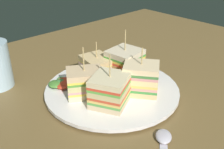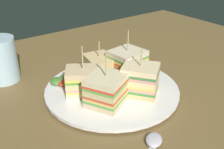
{
  "view_description": "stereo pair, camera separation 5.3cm",
  "coord_description": "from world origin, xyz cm",
  "px_view_note": "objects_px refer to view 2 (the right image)",
  "views": [
    {
      "loc": [
        32.52,
        34.74,
        28.75
      ],
      "look_at": [
        0.0,
        0.0,
        4.24
      ],
      "focal_mm": 43.1,
      "sensor_mm": 36.0,
      "label": 1
    },
    {
      "loc": [
        28.42,
        38.17,
        28.75
      ],
      "look_at": [
        0.0,
        0.0,
        4.24
      ],
      "focal_mm": 43.1,
      "sensor_mm": 36.0,
      "label": 2
    }
  ],
  "objects_px": {
    "plate": "(112,90)",
    "sandwich_wedge_4": "(127,64)",
    "sandwich_wedge_2": "(106,90)",
    "sandwich_wedge_0": "(100,67)",
    "sandwich_wedge_1": "(84,81)",
    "spoon": "(152,148)",
    "drinking_glass": "(1,63)",
    "sandwich_wedge_3": "(140,80)",
    "chip_pile": "(106,82)"
  },
  "relations": [
    {
      "from": "drinking_glass",
      "to": "sandwich_wedge_3",
      "type": "bearing_deg",
      "value": 128.44
    },
    {
      "from": "sandwich_wedge_4",
      "to": "drinking_glass",
      "type": "height_order",
      "value": "sandwich_wedge_4"
    },
    {
      "from": "sandwich_wedge_3",
      "to": "chip_pile",
      "type": "height_order",
      "value": "sandwich_wedge_3"
    },
    {
      "from": "sandwich_wedge_1",
      "to": "spoon",
      "type": "xyz_separation_m",
      "value": [
        -0.0,
        0.19,
        -0.03
      ]
    },
    {
      "from": "spoon",
      "to": "sandwich_wedge_2",
      "type": "bearing_deg",
      "value": 47.37
    },
    {
      "from": "plate",
      "to": "sandwich_wedge_4",
      "type": "distance_m",
      "value": 0.07
    },
    {
      "from": "plate",
      "to": "spoon",
      "type": "distance_m",
      "value": 0.18
    },
    {
      "from": "plate",
      "to": "sandwich_wedge_2",
      "type": "height_order",
      "value": "sandwich_wedge_2"
    },
    {
      "from": "sandwich_wedge_0",
      "to": "sandwich_wedge_1",
      "type": "xyz_separation_m",
      "value": [
        0.06,
        0.04,
        0.0
      ]
    },
    {
      "from": "sandwich_wedge_4",
      "to": "sandwich_wedge_3",
      "type": "bearing_deg",
      "value": 63.02
    },
    {
      "from": "chip_pile",
      "to": "drinking_glass",
      "type": "distance_m",
      "value": 0.24
    },
    {
      "from": "sandwich_wedge_0",
      "to": "drinking_glass",
      "type": "relative_size",
      "value": 0.82
    },
    {
      "from": "sandwich_wedge_1",
      "to": "spoon",
      "type": "bearing_deg",
      "value": -56.64
    },
    {
      "from": "plate",
      "to": "spoon",
      "type": "xyz_separation_m",
      "value": [
        0.05,
        0.17,
        -0.0
      ]
    },
    {
      "from": "plate",
      "to": "sandwich_wedge_2",
      "type": "distance_m",
      "value": 0.07
    },
    {
      "from": "plate",
      "to": "sandwich_wedge_4",
      "type": "bearing_deg",
      "value": -161.12
    },
    {
      "from": "drinking_glass",
      "to": "chip_pile",
      "type": "bearing_deg",
      "value": 130.69
    },
    {
      "from": "drinking_glass",
      "to": "sandwich_wedge_0",
      "type": "bearing_deg",
      "value": 141.75
    },
    {
      "from": "sandwich_wedge_4",
      "to": "sandwich_wedge_1",
      "type": "bearing_deg",
      "value": -6.14
    },
    {
      "from": "sandwich_wedge_0",
      "to": "sandwich_wedge_2",
      "type": "height_order",
      "value": "sandwich_wedge_2"
    },
    {
      "from": "sandwich_wedge_1",
      "to": "chip_pile",
      "type": "xyz_separation_m",
      "value": [
        -0.05,
        0.01,
        -0.02
      ]
    },
    {
      "from": "plate",
      "to": "drinking_glass",
      "type": "height_order",
      "value": "drinking_glass"
    },
    {
      "from": "sandwich_wedge_2",
      "to": "sandwich_wedge_3",
      "type": "bearing_deg",
      "value": -34.54
    },
    {
      "from": "sandwich_wedge_0",
      "to": "spoon",
      "type": "bearing_deg",
      "value": -5.62
    },
    {
      "from": "sandwich_wedge_1",
      "to": "chip_pile",
      "type": "height_order",
      "value": "sandwich_wedge_1"
    },
    {
      "from": "sandwich_wedge_1",
      "to": "spoon",
      "type": "distance_m",
      "value": 0.19
    },
    {
      "from": "plate",
      "to": "sandwich_wedge_0",
      "type": "height_order",
      "value": "sandwich_wedge_0"
    },
    {
      "from": "sandwich_wedge_0",
      "to": "spoon",
      "type": "distance_m",
      "value": 0.24
    },
    {
      "from": "plate",
      "to": "drinking_glass",
      "type": "relative_size",
      "value": 2.77
    },
    {
      "from": "sandwich_wedge_2",
      "to": "sandwich_wedge_4",
      "type": "bearing_deg",
      "value": 4.25
    },
    {
      "from": "sandwich_wedge_4",
      "to": "drinking_glass",
      "type": "relative_size",
      "value": 1.08
    },
    {
      "from": "sandwich_wedge_2",
      "to": "sandwich_wedge_1",
      "type": "bearing_deg",
      "value": 76.21
    },
    {
      "from": "sandwich_wedge_0",
      "to": "spoon",
      "type": "xyz_separation_m",
      "value": [
        0.06,
        0.23,
        -0.03
      ]
    },
    {
      "from": "sandwich_wedge_4",
      "to": "spoon",
      "type": "relative_size",
      "value": 0.87
    },
    {
      "from": "chip_pile",
      "to": "sandwich_wedge_1",
      "type": "bearing_deg",
      "value": -6.95
    },
    {
      "from": "plate",
      "to": "sandwich_wedge_0",
      "type": "xyz_separation_m",
      "value": [
        -0.01,
        -0.06,
        0.03
      ]
    },
    {
      "from": "sandwich_wedge_3",
      "to": "chip_pile",
      "type": "bearing_deg",
      "value": -5.99
    },
    {
      "from": "chip_pile",
      "to": "sandwich_wedge_3",
      "type": "bearing_deg",
      "value": 120.84
    },
    {
      "from": "sandwich_wedge_0",
      "to": "chip_pile",
      "type": "distance_m",
      "value": 0.05
    },
    {
      "from": "sandwich_wedge_0",
      "to": "sandwich_wedge_1",
      "type": "distance_m",
      "value": 0.08
    },
    {
      "from": "plate",
      "to": "chip_pile",
      "type": "xyz_separation_m",
      "value": [
        0.01,
        -0.01,
        0.02
      ]
    },
    {
      "from": "sandwich_wedge_0",
      "to": "sandwich_wedge_4",
      "type": "relative_size",
      "value": 0.76
    },
    {
      "from": "drinking_glass",
      "to": "spoon",
      "type": "bearing_deg",
      "value": 106.75
    },
    {
      "from": "sandwich_wedge_0",
      "to": "sandwich_wedge_3",
      "type": "xyz_separation_m",
      "value": [
        -0.02,
        0.11,
        0.01
      ]
    },
    {
      "from": "sandwich_wedge_1",
      "to": "sandwich_wedge_2",
      "type": "height_order",
      "value": "same"
    },
    {
      "from": "spoon",
      "to": "drinking_glass",
      "type": "distance_m",
      "value": 0.38
    },
    {
      "from": "sandwich_wedge_0",
      "to": "sandwich_wedge_1",
      "type": "relative_size",
      "value": 0.82
    },
    {
      "from": "chip_pile",
      "to": "sandwich_wedge_2",
      "type": "bearing_deg",
      "value": 54.44
    },
    {
      "from": "plate",
      "to": "drinking_glass",
      "type": "bearing_deg",
      "value": -49.9
    },
    {
      "from": "chip_pile",
      "to": "sandwich_wedge_0",
      "type": "bearing_deg",
      "value": -107.9
    }
  ]
}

